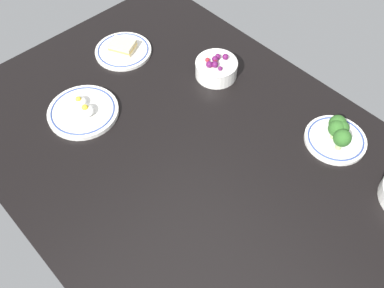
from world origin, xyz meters
TOP-DOWN VIEW (x-y plane):
  - dining_table at (0.00, 0.00)cm, footprint 142.66×99.91cm
  - bowl_berries at (16.89, -26.80)cm, footprint 14.03×14.03cm
  - plate_sandwich at (47.15, -11.15)cm, footprint 19.67×19.67cm
  - plate_broccoli at (-26.99, -32.69)cm, footprint 18.15×18.15cm
  - plate_eggs at (32.97, 15.35)cm, footprint 21.94×21.94cm

SIDE VIEW (x-z plane):
  - dining_table at x=0.00cm, z-range 0.00..4.00cm
  - plate_eggs at x=32.97cm, z-range 2.58..7.76cm
  - plate_sandwich at x=47.15cm, z-range 2.99..7.36cm
  - plate_broccoli at x=-26.99cm, z-range 2.70..11.23cm
  - bowl_berries at x=16.89cm, z-range 3.43..10.99cm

